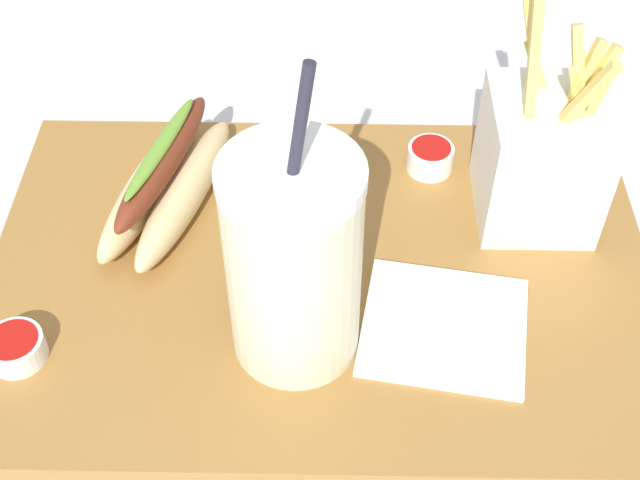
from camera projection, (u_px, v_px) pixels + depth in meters
name	position (u px, v px, depth m)	size (l,w,h in m)	color
ground_plane	(320.00, 295.00, 0.65)	(2.40, 2.40, 0.02)	silver
food_tray	(320.00, 277.00, 0.63)	(0.48, 0.32, 0.02)	olive
soda_cup	(294.00, 262.00, 0.53)	(0.09, 0.09, 0.22)	beige
fries_basket	(542.00, 156.00, 0.63)	(0.08, 0.09, 0.18)	white
hot_dog_1	(166.00, 181.00, 0.65)	(0.10, 0.18, 0.06)	#E5C689
ketchup_cup_1	(430.00, 157.00, 0.69)	(0.04, 0.04, 0.02)	white
ketchup_cup_2	(15.00, 347.00, 0.57)	(0.04, 0.04, 0.02)	white
napkin_stack	(444.00, 326.00, 0.59)	(0.11, 0.10, 0.00)	white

